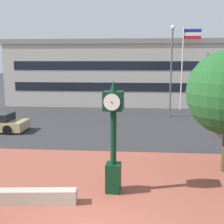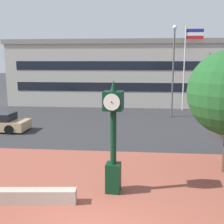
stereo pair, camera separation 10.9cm
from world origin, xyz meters
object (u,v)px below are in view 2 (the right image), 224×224
Objects in this scene: street_clock at (113,138)px; civic_building at (125,71)px; flagpole_primary at (187,61)px; street_lamp_post at (173,63)px.

street_clock is 25.77m from civic_building.
civic_building is (-6.30, 7.55, -1.33)m from flagpole_primary.
street_clock is at bearing -104.87° from street_lamp_post.
street_clock is 15.35m from street_lamp_post.
flagpole_primary reaches higher than civic_building.
street_lamp_post is at bearing -67.49° from civic_building.
flagpole_primary reaches higher than street_clock.
flagpole_primary is 9.92m from civic_building.
flagpole_primary is (5.59, 18.18, 2.75)m from street_clock.
street_clock is at bearing -88.42° from civic_building.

